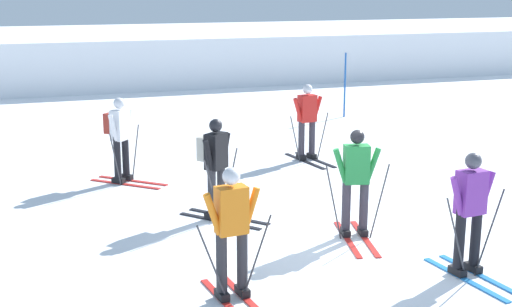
{
  "coord_description": "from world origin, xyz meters",
  "views": [
    {
      "loc": [
        -4.47,
        -9.33,
        3.88
      ],
      "look_at": [
        -0.53,
        2.36,
        0.9
      ],
      "focal_mm": 49.59,
      "sensor_mm": 36.0,
      "label": 1
    }
  ],
  "objects_px": {
    "skier_purple": "(470,211)",
    "skier_green": "(356,180)",
    "skier_black": "(215,163)",
    "skier_white": "(120,135)",
    "skier_red": "(307,120)",
    "trail_marker_pole": "(345,85)",
    "skier_orange": "(231,226)"
  },
  "relations": [
    {
      "from": "skier_white",
      "to": "skier_orange",
      "type": "bearing_deg",
      "value": -84.56
    },
    {
      "from": "skier_red",
      "to": "skier_orange",
      "type": "relative_size",
      "value": 1.0
    },
    {
      "from": "skier_purple",
      "to": "trail_marker_pole",
      "type": "xyz_separation_m",
      "value": [
        3.5,
        11.17,
        0.03
      ]
    },
    {
      "from": "skier_white",
      "to": "skier_purple",
      "type": "height_order",
      "value": "same"
    },
    {
      "from": "skier_black",
      "to": "skier_purple",
      "type": "relative_size",
      "value": 1.0
    },
    {
      "from": "skier_black",
      "to": "skier_white",
      "type": "distance_m",
      "value": 2.99
    },
    {
      "from": "skier_white",
      "to": "trail_marker_pole",
      "type": "relative_size",
      "value": 0.9
    },
    {
      "from": "skier_black",
      "to": "skier_white",
      "type": "height_order",
      "value": "same"
    },
    {
      "from": "skier_red",
      "to": "skier_green",
      "type": "relative_size",
      "value": 1.0
    },
    {
      "from": "skier_purple",
      "to": "skier_red",
      "type": "bearing_deg",
      "value": 86.36
    },
    {
      "from": "skier_purple",
      "to": "skier_black",
      "type": "bearing_deg",
      "value": 127.41
    },
    {
      "from": "trail_marker_pole",
      "to": "skier_white",
      "type": "bearing_deg",
      "value": -145.49
    },
    {
      "from": "skier_green",
      "to": "skier_white",
      "type": "height_order",
      "value": "same"
    },
    {
      "from": "skier_green",
      "to": "skier_white",
      "type": "relative_size",
      "value": 1.0
    },
    {
      "from": "skier_red",
      "to": "skier_green",
      "type": "xyz_separation_m",
      "value": [
        -1.2,
        -4.84,
        0.0
      ]
    },
    {
      "from": "trail_marker_pole",
      "to": "skier_black",
      "type": "bearing_deg",
      "value": -128.18
    },
    {
      "from": "skier_red",
      "to": "skier_black",
      "type": "bearing_deg",
      "value": -132.79
    },
    {
      "from": "skier_red",
      "to": "trail_marker_pole",
      "type": "height_order",
      "value": "trail_marker_pole"
    },
    {
      "from": "skier_purple",
      "to": "trail_marker_pole",
      "type": "bearing_deg",
      "value": 72.61
    },
    {
      "from": "skier_red",
      "to": "skier_orange",
      "type": "distance_m",
      "value": 7.34
    },
    {
      "from": "skier_red",
      "to": "skier_orange",
      "type": "xyz_separation_m",
      "value": [
        -3.67,
        -6.36,
        0.04
      ]
    },
    {
      "from": "skier_orange",
      "to": "skier_white",
      "type": "height_order",
      "value": "same"
    },
    {
      "from": "skier_white",
      "to": "skier_black",
      "type": "bearing_deg",
      "value": -66.37
    },
    {
      "from": "skier_orange",
      "to": "trail_marker_pole",
      "type": "bearing_deg",
      "value": 58.11
    },
    {
      "from": "skier_black",
      "to": "skier_red",
      "type": "bearing_deg",
      "value": 47.21
    },
    {
      "from": "skier_orange",
      "to": "skier_black",
      "type": "bearing_deg",
      "value": 78.19
    },
    {
      "from": "skier_green",
      "to": "trail_marker_pole",
      "type": "xyz_separation_m",
      "value": [
        4.28,
        9.33,
        0.03
      ]
    },
    {
      "from": "skier_purple",
      "to": "skier_white",
      "type": "bearing_deg",
      "value": 121.75
    },
    {
      "from": "skier_black",
      "to": "skier_green",
      "type": "bearing_deg",
      "value": -40.64
    },
    {
      "from": "skier_white",
      "to": "skier_purple",
      "type": "xyz_separation_m",
      "value": [
        3.8,
        -6.15,
        -0.04
      ]
    },
    {
      "from": "skier_orange",
      "to": "skier_white",
      "type": "distance_m",
      "value": 5.85
    },
    {
      "from": "skier_purple",
      "to": "skier_green",
      "type": "bearing_deg",
      "value": 112.98
    }
  ]
}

